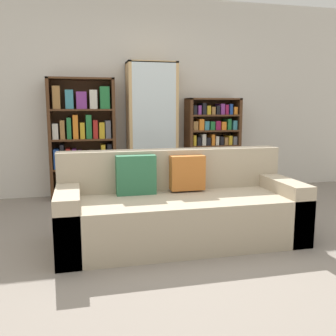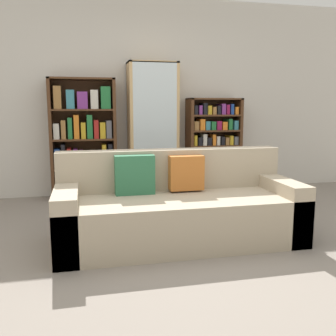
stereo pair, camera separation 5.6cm
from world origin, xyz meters
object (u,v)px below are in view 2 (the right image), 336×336
(couch, at_px, (178,209))
(bookshelf_left, at_px, (84,142))
(bookshelf_right, at_px, (213,147))
(display_cabinet, at_px, (153,130))
(wine_bottle, at_px, (200,196))

(couch, xyz_separation_m, bookshelf_left, (-0.81, 1.87, 0.47))
(bookshelf_right, bearing_deg, display_cabinet, -178.91)
(couch, relative_size, wine_bottle, 5.69)
(couch, distance_m, bookshelf_left, 2.10)
(display_cabinet, bearing_deg, couch, -93.43)
(bookshelf_left, xyz_separation_m, bookshelf_right, (1.81, 0.00, -0.11))
(couch, height_order, wine_bottle, couch)
(couch, relative_size, bookshelf_left, 1.36)
(couch, bearing_deg, wine_bottle, 61.57)
(bookshelf_left, relative_size, display_cabinet, 0.88)
(bookshelf_left, distance_m, wine_bottle, 1.72)
(display_cabinet, bearing_deg, wine_bottle, -64.84)
(couch, bearing_deg, bookshelf_right, 62.01)
(couch, distance_m, wine_bottle, 1.11)
(display_cabinet, distance_m, wine_bottle, 1.23)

